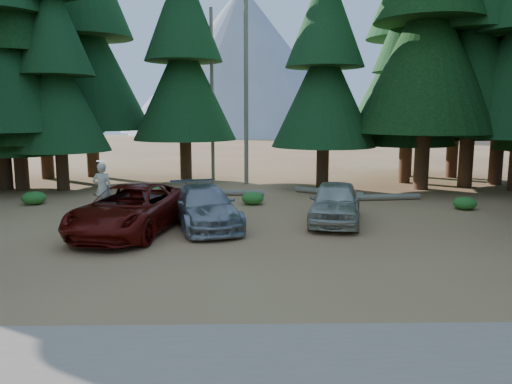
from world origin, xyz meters
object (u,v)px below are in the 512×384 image
at_px(log_mid, 329,192).
at_px(log_right, 373,197).
at_px(frisbee_player, 102,189).
at_px(silver_minivan_center, 204,206).
at_px(silver_minivan_right, 335,202).
at_px(red_pickup, 131,209).
at_px(log_left, 226,193).

relative_size(log_mid, log_right, 0.82).
relative_size(frisbee_player, log_right, 0.45).
bearing_deg(silver_minivan_center, silver_minivan_right, -10.26).
relative_size(silver_minivan_right, log_mid, 1.21).
bearing_deg(silver_minivan_center, red_pickup, -176.28).
xyz_separation_m(red_pickup, silver_minivan_right, (7.21, 1.42, -0.04)).
relative_size(log_left, log_mid, 1.02).
bearing_deg(log_mid, log_left, -144.02).
bearing_deg(red_pickup, log_left, 80.51).
height_order(silver_minivan_right, log_left, silver_minivan_right).
relative_size(red_pickup, silver_minivan_right, 1.29).
bearing_deg(frisbee_player, log_left, -124.36).
xyz_separation_m(silver_minivan_right, log_right, (2.62, 4.66, -0.62)).
bearing_deg(log_left, log_right, -8.25).
relative_size(silver_minivan_center, log_right, 1.11).
height_order(silver_minivan_right, frisbee_player, frisbee_player).
xyz_separation_m(silver_minivan_right, frisbee_player, (-8.60, 0.20, 0.50)).
bearing_deg(silver_minivan_center, log_right, 18.38).
bearing_deg(silver_minivan_right, log_left, 136.94).
xyz_separation_m(red_pickup, log_mid, (8.01, 7.68, -0.65)).
xyz_separation_m(red_pickup, silver_minivan_center, (2.40, 0.89, -0.08)).
relative_size(frisbee_player, log_left, 0.54).
distance_m(log_mid, log_right, 2.42).
xyz_separation_m(red_pickup, log_left, (2.89, 7.68, -0.67)).
xyz_separation_m(log_mid, log_right, (1.82, -1.60, -0.01)).
bearing_deg(silver_minivan_center, log_mid, 33.86).
bearing_deg(log_right, frisbee_player, -165.83).
height_order(log_mid, log_right, log_mid).
distance_m(log_left, log_mid, 5.12).
xyz_separation_m(red_pickup, log_right, (9.82, 6.08, -0.66)).
xyz_separation_m(silver_minivan_center, log_left, (0.49, 6.79, -0.59)).
bearing_deg(silver_minivan_right, log_mid, 95.04).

